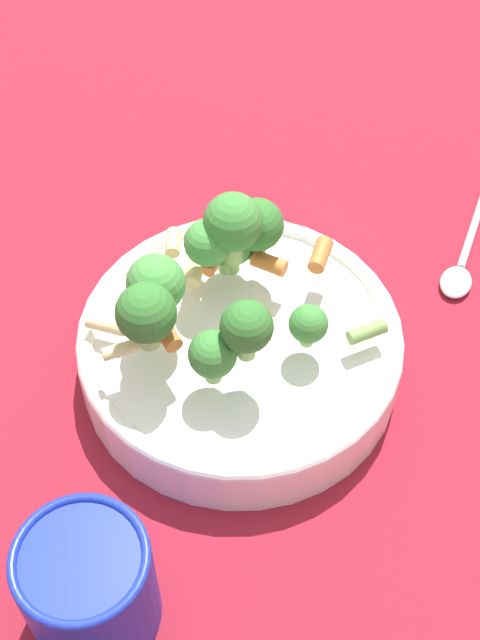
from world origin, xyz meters
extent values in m
plane|color=maroon|center=(0.00, 0.00, 0.00)|extent=(3.00, 3.00, 0.00)
cylinder|color=white|center=(0.00, 0.00, 0.02)|extent=(0.24, 0.24, 0.04)
torus|color=white|center=(0.00, 0.00, 0.04)|extent=(0.24, 0.24, 0.01)
cylinder|color=#8CB766|center=(0.06, 0.00, 0.06)|extent=(0.01, 0.01, 0.02)
sphere|color=#479342|center=(0.06, 0.00, 0.08)|extent=(0.04, 0.04, 0.04)
cylinder|color=#8CB766|center=(-0.04, 0.00, 0.08)|extent=(0.01, 0.01, 0.02)
sphere|color=#33722D|center=(-0.04, 0.00, 0.11)|extent=(0.04, 0.04, 0.04)
cylinder|color=#8CB766|center=(0.01, 0.06, 0.07)|extent=(0.01, 0.01, 0.02)
sphere|color=#479342|center=(0.01, 0.06, 0.10)|extent=(0.04, 0.04, 0.04)
cylinder|color=#8CB766|center=(-0.04, 0.02, 0.06)|extent=(0.01, 0.01, 0.01)
sphere|color=#3D8438|center=(-0.04, 0.02, 0.08)|extent=(0.03, 0.03, 0.03)
cylinder|color=#8CB766|center=(-0.01, 0.06, 0.08)|extent=(0.01, 0.01, 0.01)
sphere|color=#33722D|center=(-0.01, 0.06, 0.10)|extent=(0.03, 0.03, 0.03)
cylinder|color=#8CB766|center=(0.05, 0.00, 0.09)|extent=(0.02, 0.02, 0.02)
sphere|color=#3D8438|center=(0.05, 0.00, 0.12)|extent=(0.04, 0.04, 0.04)
cylinder|color=#8CB766|center=(0.04, 0.02, 0.08)|extent=(0.01, 0.01, 0.01)
sphere|color=#479342|center=(0.04, 0.02, 0.10)|extent=(0.04, 0.04, 0.04)
cylinder|color=#8CB766|center=(-0.03, 0.07, 0.09)|extent=(0.01, 0.01, 0.02)
sphere|color=#33722D|center=(-0.03, 0.07, 0.11)|extent=(0.04, 0.04, 0.04)
cylinder|color=#8CB766|center=(-0.02, -0.05, 0.06)|extent=(0.01, 0.01, 0.01)
sphere|color=#3D8438|center=(-0.02, -0.05, 0.08)|extent=(0.03, 0.03, 0.03)
cylinder|color=#8CB766|center=(0.06, 0.01, 0.06)|extent=(0.01, 0.01, 0.02)
sphere|color=#33722D|center=(0.06, 0.01, 0.08)|extent=(0.03, 0.03, 0.03)
cylinder|color=#8CB766|center=(0.06, -0.02, 0.07)|extent=(0.01, 0.01, 0.02)
sphere|color=#33722D|center=(0.06, -0.02, 0.10)|extent=(0.04, 0.04, 0.04)
cylinder|color=orange|center=(0.04, -0.06, 0.08)|extent=(0.03, 0.02, 0.01)
cylinder|color=#729E4C|center=(-0.02, -0.09, 0.06)|extent=(0.02, 0.03, 0.01)
cylinder|color=beige|center=(0.01, 0.10, 0.06)|extent=(0.02, 0.03, 0.01)
cylinder|color=beige|center=(0.07, 0.04, 0.08)|extent=(0.02, 0.01, 0.01)
cylinder|color=beige|center=(0.05, 0.03, 0.06)|extent=(0.03, 0.02, 0.01)
cylinder|color=orange|center=(0.04, 0.01, 0.08)|extent=(0.03, 0.02, 0.01)
cylinder|color=orange|center=(0.06, 0.06, 0.06)|extent=(0.01, 0.02, 0.01)
cylinder|color=beige|center=(-0.03, 0.08, 0.08)|extent=(0.02, 0.03, 0.01)
cylinder|color=beige|center=(0.00, 0.05, 0.08)|extent=(0.03, 0.02, 0.01)
cylinder|color=beige|center=(0.04, 0.06, 0.07)|extent=(0.02, 0.02, 0.01)
cylinder|color=orange|center=(-0.02, 0.05, 0.08)|extent=(0.03, 0.02, 0.01)
cylinder|color=#729E4C|center=(0.09, 0.00, 0.08)|extent=(0.02, 0.03, 0.01)
cylinder|color=orange|center=(0.04, -0.03, 0.07)|extent=(0.03, 0.03, 0.01)
cylinder|color=#192DAD|center=(-0.18, 0.11, 0.04)|extent=(0.08, 0.08, 0.09)
torus|color=#192DAD|center=(-0.18, 0.11, 0.09)|extent=(0.08, 0.08, 0.01)
cylinder|color=silver|center=(0.13, -0.23, 0.01)|extent=(0.11, 0.06, 0.01)
ellipsoid|color=silver|center=(0.06, -0.19, 0.01)|extent=(0.04, 0.04, 0.01)
camera|label=1|loc=(-0.40, 0.04, 0.57)|focal=50.00mm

